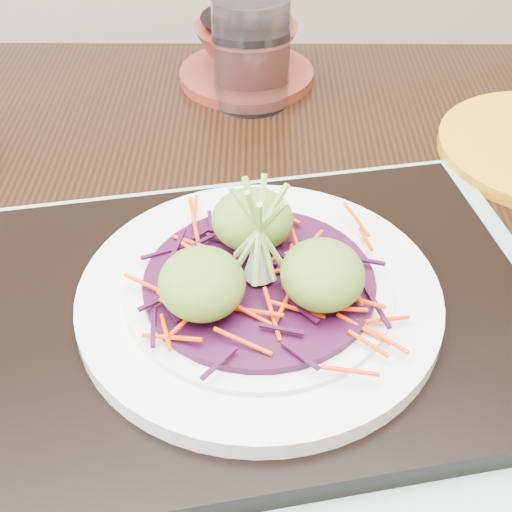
{
  "coord_description": "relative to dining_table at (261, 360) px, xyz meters",
  "views": [
    {
      "loc": [
        -0.0,
        -0.3,
        1.13
      ],
      "look_at": [
        0.04,
        0.06,
        0.81
      ],
      "focal_mm": 50.0,
      "sensor_mm": 36.0,
      "label": 1
    }
  ],
  "objects": [
    {
      "name": "dining_table",
      "position": [
        0.0,
        0.0,
        0.0
      ],
      "size": [
        1.31,
        0.95,
        0.76
      ],
      "rotation": [
        0.0,
        0.0,
        -0.11
      ],
      "color": "black",
      "rests_on": "ground"
    },
    {
      "name": "placemat",
      "position": [
        -0.01,
        -0.05,
        0.1
      ],
      "size": [
        0.46,
        0.37,
        0.0
      ],
      "primitive_type": "cube",
      "rotation": [
        0.0,
        0.0,
        0.08
      ],
      "color": "gray",
      "rests_on": "dining_table"
    },
    {
      "name": "serving_tray",
      "position": [
        -0.01,
        -0.05,
        0.11
      ],
      "size": [
        0.4,
        0.31,
        0.02
      ],
      "primitive_type": "cube",
      "rotation": [
        0.0,
        0.0,
        0.08
      ],
      "color": "black",
      "rests_on": "placemat"
    },
    {
      "name": "white_plate",
      "position": [
        -0.01,
        -0.05,
        0.13
      ],
      "size": [
        0.25,
        0.25,
        0.02
      ],
      "color": "silver",
      "rests_on": "serving_tray"
    },
    {
      "name": "cabbage_bed",
      "position": [
        -0.01,
        -0.05,
        0.14
      ],
      "size": [
        0.15,
        0.15,
        0.01
      ],
      "primitive_type": "cylinder",
      "color": "#350A2A",
      "rests_on": "white_plate"
    },
    {
      "name": "carrot_julienne",
      "position": [
        -0.01,
        -0.05,
        0.15
      ],
      "size": [
        0.19,
        0.19,
        0.01
      ],
      "primitive_type": null,
      "color": "#E83304",
      "rests_on": "cabbage_bed"
    },
    {
      "name": "guacamole_scoops",
      "position": [
        -0.01,
        -0.06,
        0.16
      ],
      "size": [
        0.13,
        0.12,
        0.04
      ],
      "color": "#547A24",
      "rests_on": "cabbage_bed"
    },
    {
      "name": "scallion_garnish",
      "position": [
        -0.01,
        -0.05,
        0.18
      ],
      "size": [
        0.06,
        0.06,
        0.08
      ],
      "primitive_type": null,
      "color": "#83B849",
      "rests_on": "cabbage_bed"
    },
    {
      "name": "water_glass",
      "position": [
        0.02,
        0.27,
        0.16
      ],
      "size": [
        0.1,
        0.1,
        0.11
      ],
      "primitive_type": "cylinder",
      "rotation": [
        0.0,
        0.0,
        -0.46
      ],
      "color": "white",
      "rests_on": "dining_table"
    },
    {
      "name": "terracotta_bowl_set",
      "position": [
        0.02,
        0.32,
        0.13
      ],
      "size": [
        0.19,
        0.19,
        0.06
      ],
      "rotation": [
        0.0,
        0.0,
        -0.39
      ],
      "color": "#5C2115",
      "rests_on": "dining_table"
    }
  ]
}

